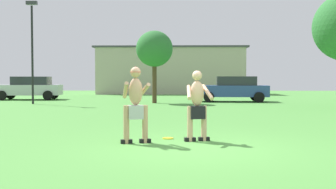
# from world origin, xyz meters

# --- Properties ---
(ground_plane) EXTENTS (80.00, 80.00, 0.00)m
(ground_plane) POSITION_xyz_m (0.00, 0.00, 0.00)
(ground_plane) COLOR #4C8E3D
(player_with_cap) EXTENTS (0.69, 0.65, 1.73)m
(player_with_cap) POSITION_xyz_m (-1.33, 0.65, 0.95)
(player_with_cap) COLOR black
(player_with_cap) RESTS_ON ground_plane
(player_in_black) EXTENTS (0.68, 0.64, 1.64)m
(player_in_black) POSITION_xyz_m (0.07, 0.98, 0.86)
(player_in_black) COLOR black
(player_in_black) RESTS_ON ground_plane
(frisbee) EXTENTS (0.27, 0.27, 0.03)m
(frisbee) POSITION_xyz_m (-0.62, 1.34, 0.01)
(frisbee) COLOR yellow
(frisbee) RESTS_ON ground_plane
(car_blue_near_post) EXTENTS (4.38, 2.20, 1.58)m
(car_blue_near_post) POSITION_xyz_m (3.04, 17.17, 0.82)
(car_blue_near_post) COLOR #2D478C
(car_blue_near_post) RESTS_ON ground_plane
(car_silver_mid_lot) EXTENTS (4.44, 2.32, 1.58)m
(car_silver_mid_lot) POSITION_xyz_m (-10.64, 19.20, 0.82)
(car_silver_mid_lot) COLOR silver
(car_silver_mid_lot) RESTS_ON ground_plane
(lamp_post) EXTENTS (0.60, 0.24, 5.81)m
(lamp_post) POSITION_xyz_m (-8.69, 14.47, 3.55)
(lamp_post) COLOR black
(lamp_post) RESTS_ON ground_plane
(outbuilding_behind_lot) EXTENTS (14.08, 4.67, 4.41)m
(outbuilding_behind_lot) POSITION_xyz_m (-1.18, 30.32, 2.21)
(outbuilding_behind_lot) COLOR #B2A893
(outbuilding_behind_lot) RESTS_ON ground_plane
(tree_near_building) EXTENTS (2.16, 2.16, 4.26)m
(tree_near_building) POSITION_xyz_m (-1.83, 15.56, 3.16)
(tree_near_building) COLOR #4C3823
(tree_near_building) RESTS_ON ground_plane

